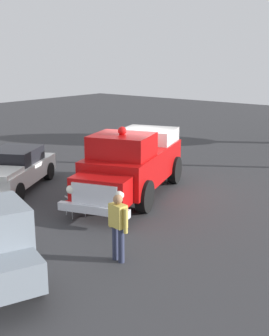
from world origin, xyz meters
name	(u,v)px	position (x,y,z in m)	size (l,w,h in m)	color
ground_plane	(143,189)	(0.00, 0.00, 0.00)	(60.00, 60.00, 0.00)	#333335
vintage_fire_truck	(132,162)	(-0.81, -0.12, 1.20)	(6.33, 3.96, 2.59)	black
classic_hot_rod	(12,169)	(-3.01, 3.78, 0.75)	(4.71, 3.71, 1.46)	black
lawn_chair_by_car	(154,155)	(2.72, 1.51, 0.59)	(0.64, 0.64, 1.02)	#B7BABF
lawn_chair_spare	(77,199)	(-3.59, -0.20, 0.59)	(0.63, 0.63, 1.02)	#B7BABF
spectator_standing	(118,223)	(-5.07, -3.13, 0.96)	(0.32, 0.65, 1.68)	#2D334C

